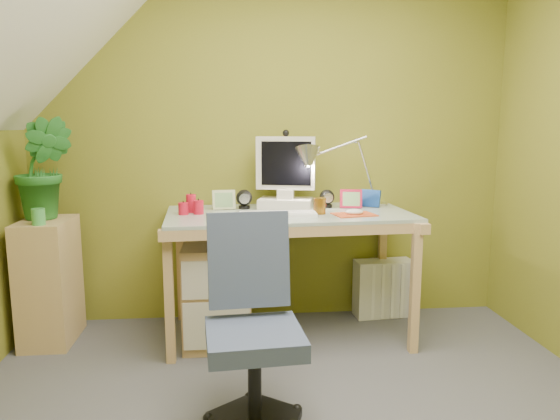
{
  "coord_description": "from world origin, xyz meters",
  "views": [
    {
      "loc": [
        -0.27,
        -1.89,
        1.33
      ],
      "look_at": [
        0.0,
        1.0,
        0.85
      ],
      "focal_mm": 33.0,
      "sensor_mm": 36.0,
      "label": 1
    }
  ],
  "objects": [
    {
      "name": "mousepad",
      "position": [
        0.46,
        1.09,
        0.8
      ],
      "size": [
        0.27,
        0.22,
        0.01
      ],
      "primitive_type": "cube",
      "rotation": [
        0.0,
        0.0,
        0.2
      ],
      "color": "#B4411C",
      "rests_on": "desk"
    },
    {
      "name": "photo_frame_green",
      "position": [
        -0.32,
        1.37,
        0.86
      ],
      "size": [
        0.15,
        0.04,
        0.12
      ],
      "primitive_type": "cube",
      "rotation": [
        0.0,
        0.0,
        0.13
      ],
      "color": "#B3C185",
      "rests_on": "desk"
    },
    {
      "name": "mouse",
      "position": [
        0.46,
        1.09,
        0.82
      ],
      "size": [
        0.12,
        0.09,
        0.04
      ],
      "primitive_type": "ellipsoid",
      "rotation": [
        0.0,
        0.0,
        0.23
      ],
      "color": "white",
      "rests_on": "mousepad"
    },
    {
      "name": "photo_frame_blue",
      "position": [
        0.64,
        1.39,
        0.85
      ],
      "size": [
        0.12,
        0.09,
        0.11
      ],
      "primitive_type": "cube",
      "rotation": [
        0.0,
        0.0,
        -0.65
      ],
      "color": "navy",
      "rests_on": "desk"
    },
    {
      "name": "wall_back",
      "position": [
        0.0,
        1.6,
        1.2
      ],
      "size": [
        3.2,
        0.01,
        2.4
      ],
      "primitive_type": "cube",
      "color": "olive",
      "rests_on": "floor"
    },
    {
      "name": "photo_frame_red",
      "position": [
        0.5,
        1.35,
        0.86
      ],
      "size": [
        0.14,
        0.05,
        0.12
      ],
      "primitive_type": "cube",
      "rotation": [
        0.0,
        0.0,
        -0.19
      ],
      "color": "#AF1233",
      "rests_on": "desk"
    },
    {
      "name": "desk",
      "position": [
        0.08,
        1.23,
        0.4
      ],
      "size": [
        1.53,
        0.84,
        0.8
      ],
      "primitive_type": null,
      "rotation": [
        0.0,
        0.0,
        0.06
      ],
      "color": "tan",
      "rests_on": "floor"
    },
    {
      "name": "green_cup",
      "position": [
        -1.38,
        1.13,
        0.81
      ],
      "size": [
        0.08,
        0.08,
        0.09
      ],
      "primitive_type": "cylinder",
      "rotation": [
        0.0,
        0.0,
        0.03
      ],
      "color": "green",
      "rests_on": "side_ledge"
    },
    {
      "name": "amber_tumbler",
      "position": [
        0.26,
        1.15,
        0.85
      ],
      "size": [
        0.08,
        0.08,
        0.1
      ],
      "primitive_type": "cylinder",
      "rotation": [
        0.0,
        0.0,
        -0.02
      ],
      "color": "#935F15",
      "rests_on": "desk"
    },
    {
      "name": "keyboard",
      "position": [
        -0.0,
        1.09,
        0.81
      ],
      "size": [
        0.46,
        0.16,
        0.02
      ],
      "primitive_type": "cube",
      "rotation": [
        0.0,
        0.0,
        -0.03
      ],
      "color": "white",
      "rests_on": "desk"
    },
    {
      "name": "side_ledge",
      "position": [
        -1.4,
        1.28,
        0.38
      ],
      "size": [
        0.28,
        0.44,
        0.76
      ],
      "primitive_type": "cube",
      "color": "tan",
      "rests_on": "floor"
    },
    {
      "name": "task_chair",
      "position": [
        -0.19,
        0.22,
        0.42
      ],
      "size": [
        0.5,
        0.5,
        0.84
      ],
      "primitive_type": null,
      "rotation": [
        0.0,
        0.0,
        0.08
      ],
      "color": "#39435E",
      "rests_on": "floor"
    },
    {
      "name": "speaker_left",
      "position": [
        -0.19,
        1.39,
        0.86
      ],
      "size": [
        0.11,
        0.11,
        0.12
      ],
      "primitive_type": null,
      "rotation": [
        0.0,
        0.0,
        -0.06
      ],
      "color": "black",
      "rests_on": "desk"
    },
    {
      "name": "desk_lamp",
      "position": [
        0.53,
        1.41,
        1.13
      ],
      "size": [
        0.66,
        0.4,
        0.66
      ],
      "primitive_type": null,
      "rotation": [
        0.0,
        0.0,
        0.24
      ],
      "color": "#B5B5BA",
      "rests_on": "desk"
    },
    {
      "name": "candle_cluster",
      "position": [
        -0.52,
        1.24,
        0.85
      ],
      "size": [
        0.16,
        0.14,
        0.11
      ],
      "primitive_type": null,
      "rotation": [
        0.0,
        0.0,
        0.07
      ],
      "color": "red",
      "rests_on": "desk"
    },
    {
      "name": "speaker_right",
      "position": [
        0.35,
        1.39,
        0.86
      ],
      "size": [
        0.11,
        0.11,
        0.12
      ],
      "primitive_type": null,
      "rotation": [
        0.0,
        0.0,
        0.17
      ],
      "color": "black",
      "rests_on": "desk"
    },
    {
      "name": "monitor",
      "position": [
        0.08,
        1.41,
        1.05
      ],
      "size": [
        0.4,
        0.29,
        0.5
      ],
      "primitive_type": null,
      "rotation": [
        0.0,
        0.0,
        -0.24
      ],
      "color": "silver",
      "rests_on": "desk"
    },
    {
      "name": "radiator",
      "position": [
        0.78,
        1.5,
        0.2
      ],
      "size": [
        0.41,
        0.19,
        0.4
      ],
      "primitive_type": "cube",
      "rotation": [
        0.0,
        0.0,
        0.08
      ],
      "color": "silver",
      "rests_on": "floor"
    },
    {
      "name": "potted_plant",
      "position": [
        -1.4,
        1.33,
        1.07
      ],
      "size": [
        0.35,
        0.29,
        0.62
      ],
      "primitive_type": "imported",
      "rotation": [
        0.0,
        0.0,
        0.05
      ],
      "color": "#226724",
      "rests_on": "side_ledge"
    }
  ]
}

